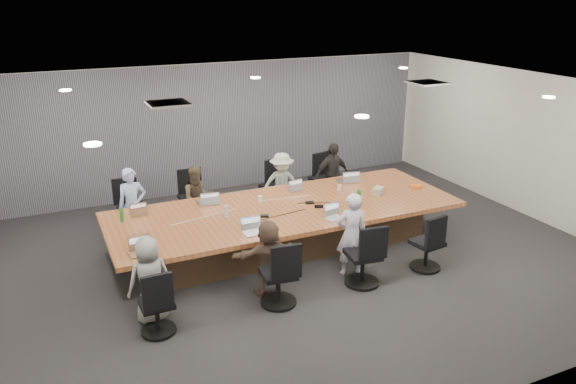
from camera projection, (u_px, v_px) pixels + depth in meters
name	position (u px, v px, depth m)	size (l,w,h in m)	color
floor	(298.00, 258.00, 9.44)	(10.00, 8.00, 0.00)	#2B2B2D
ceiling	(299.00, 92.00, 8.49)	(10.00, 8.00, 0.00)	white
wall_back	(220.00, 127.00, 12.39)	(10.00, 2.80, 0.00)	beige
wall_front	(473.00, 296.00, 5.55)	(10.00, 2.80, 0.00)	beige
wall_right	(529.00, 145.00, 10.93)	(8.00, 2.80, 0.00)	beige
curtain	(221.00, 128.00, 12.32)	(9.80, 0.04, 2.80)	slate
conference_table	(286.00, 225.00, 9.73)	(6.00, 2.20, 0.74)	#503925
chair_0	(131.00, 213.00, 10.26)	(0.55, 0.55, 0.82)	black
chair_1	(194.00, 202.00, 10.72)	(0.58, 0.58, 0.86)	black
chair_2	(275.00, 190.00, 11.39)	(0.56, 0.56, 0.84)	black
chair_3	(324.00, 183.00, 11.83)	(0.57, 0.57, 0.84)	black
chair_4	(157.00, 308.00, 7.27)	(0.49, 0.49, 0.72)	black
chair_5	(278.00, 278.00, 7.93)	(0.55, 0.55, 0.81)	black
chair_6	(363.00, 259.00, 8.48)	(0.56, 0.56, 0.82)	black
chair_7	(427.00, 247.00, 8.96)	(0.51, 0.51, 0.76)	black
person_0	(133.00, 205.00, 9.87)	(0.49, 0.32, 1.35)	#A4BCEF
laptop_0	(138.00, 212.00, 9.38)	(0.28, 0.19, 0.02)	#8C6647
person_1	(198.00, 199.00, 10.36)	(0.60, 0.47, 1.24)	brown
laptop_1	(206.00, 202.00, 9.84)	(0.34, 0.23, 0.02)	#B2B2B7
person_2	(282.00, 185.00, 11.01)	(0.83, 0.48, 1.29)	#A1B0A2
laptop_2	(294.00, 188.00, 10.51)	(0.29, 0.20, 0.02)	#B2B2B7
person_3	(332.00, 176.00, 11.44)	(0.80, 0.33, 1.37)	#262627
laptop_3	(346.00, 180.00, 10.95)	(0.35, 0.24, 0.02)	#B2B2B7
person_4	(150.00, 279.00, 7.48)	(0.60, 0.39, 1.22)	gray
laptop_4	(141.00, 253.00, 7.91)	(0.31, 0.22, 0.02)	#8C6647
person_5	(269.00, 257.00, 8.17)	(1.07, 0.34, 1.16)	brown
laptop_5	(255.00, 233.00, 8.58)	(0.33, 0.23, 0.02)	#B2B2B7
person_6	(352.00, 234.00, 8.68)	(0.50, 0.33, 1.37)	silver
laptop_6	(334.00, 218.00, 9.13)	(0.30, 0.20, 0.02)	#B2B2B7
bottle_green_left	(122.00, 215.00, 8.98)	(0.06, 0.06, 0.22)	#297528
bottle_green_right	(359.00, 198.00, 9.65)	(0.08, 0.08, 0.28)	#297528
bottle_clear	(226.00, 211.00, 9.16)	(0.06, 0.06, 0.21)	silver
cup_white_far	(260.00, 199.00, 9.85)	(0.08, 0.08, 0.11)	white
cup_white_near	(339.00, 188.00, 10.43)	(0.08, 0.08, 0.10)	white
mug_brown	(132.00, 240.00, 8.23)	(0.09, 0.09, 0.11)	brown
mic_left	(264.00, 216.00, 9.21)	(0.14, 0.09, 0.03)	black
mic_right	(310.00, 203.00, 9.79)	(0.14, 0.09, 0.03)	black
stapler	(319.00, 206.00, 9.58)	(0.15, 0.04, 0.05)	black
canvas_bag	(378.00, 191.00, 10.20)	(0.24, 0.15, 0.13)	#B7AF8F
snack_packet	(416.00, 187.00, 10.56)	(0.20, 0.13, 0.04)	orange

